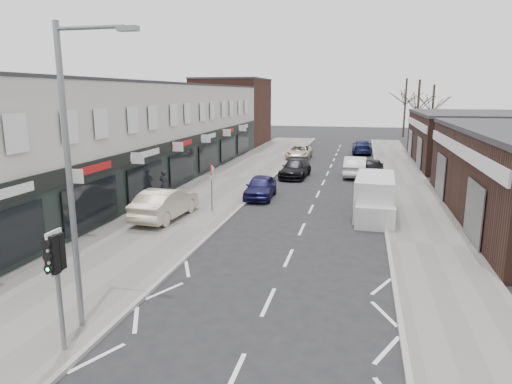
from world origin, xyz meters
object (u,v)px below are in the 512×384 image
Objects in this scene: street_lamp at (74,164)px; parked_car_left_a at (260,187)px; parked_car_right_c at (362,147)px; parked_car_left_b at (295,169)px; parked_car_left_c at (299,152)px; warning_sign at (212,173)px; traffic_light at (56,263)px; white_van at (374,197)px; parked_car_right_b at (372,167)px; parked_car_right_a at (355,166)px; pedestrian at (164,185)px; sedan_on_pavement at (165,203)px.

parked_car_left_a is at bearing 86.19° from street_lamp.
street_lamp is 1.58× the size of parked_car_right_c.
parked_car_left_b is 10.11m from parked_car_left_c.
traffic_light is at bearing -86.90° from warning_sign.
parked_car_right_b is (0.10, 12.41, -0.30)m from white_van.
parked_car_right_b is at bearing 92.82° from parked_car_right_c.
parked_car_right_c is at bearing 75.75° from parked_car_left_b.
parked_car_left_b is 4.77m from parked_car_right_a.
parked_car_left_b is at bearing 71.61° from parked_car_right_c.
parked_car_left_c is (-6.80, 20.40, -0.33)m from white_van.
parked_car_right_a is at bearing -127.58° from pedestrian.
parked_car_left_b is (1.09, 7.57, -0.01)m from parked_car_left_a.
parked_car_left_b is at bearing -84.22° from parked_car_left_c.
parked_car_right_a is at bearing 87.41° from parked_car_right_c.
traffic_light is at bearing 79.52° from parked_car_right_c.
parked_car_left_b is (4.69, 13.70, -0.22)m from sedan_on_pavement.
sedan_on_pavement reaches higher than parked_car_left_a.
warning_sign is 4.30m from pedestrian.
parked_car_left_b is 16.39m from parked_car_right_c.
traffic_light is 2.52m from street_lamp.
street_lamp is (-0.13, 1.22, 2.20)m from traffic_light.
parked_car_right_a is at bearing 56.07° from parked_car_left_a.
traffic_light is at bearing -95.46° from parked_car_left_a.
parked_car_right_b is at bearing 52.09° from parked_car_left_a.
white_van is at bearing 8.81° from warning_sign.
pedestrian is 5.86m from parked_car_left_a.
sedan_on_pavement is 17.79m from parked_car_right_a.
parked_car_right_c is (0.44, 14.11, -0.05)m from parked_car_right_a.
parked_car_right_b is at bearing 91.80° from white_van.
street_lamp reaches higher than sedan_on_pavement.
parked_car_right_c is at bearing -104.67° from sedan_on_pavement.
parked_car_left_a is at bearing 160.06° from white_van.
parked_car_right_b is (6.90, 9.63, 0.01)m from parked_car_left_a.
traffic_light is 35.79m from parked_car_left_c.
street_lamp is 24.88m from parked_car_left_b.
parked_car_right_a is 1.41m from parked_car_right_b.
parked_car_right_a is at bearing 98.04° from white_van.
traffic_light is 28.04m from parked_car_right_a.
pedestrian is (-4.30, 14.72, -3.60)m from street_lamp.
white_van is at bearing -57.75° from parked_car_left_b.
street_lamp is 1.68× the size of sedan_on_pavement.
sedan_on_pavement is 1.00× the size of parked_car_right_a.
sedan_on_pavement is at bearing 102.96° from street_lamp.
parked_car_left_c is at bearing -95.10° from sedan_on_pavement.
parked_car_left_c is (3.60, 23.76, -0.23)m from sedan_on_pavement.
warning_sign is 0.56× the size of parked_car_left_c.
parked_car_left_b is at bearing 85.36° from traffic_light.
parked_car_left_c is at bearing -98.54° from pedestrian.
white_van is 11.93m from parked_car_right_a.
white_van is 11.82m from parked_car_left_b.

